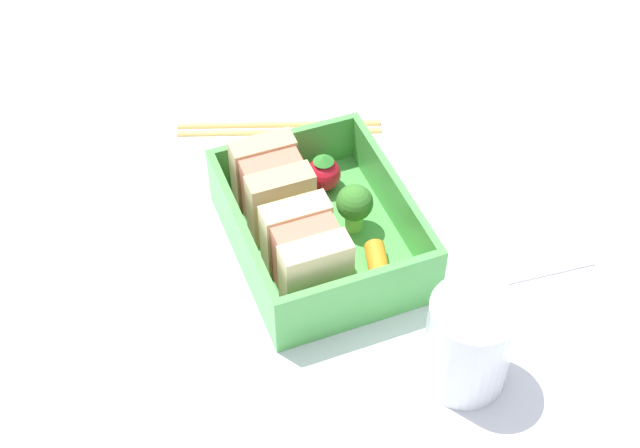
{
  "coord_description": "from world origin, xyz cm",
  "views": [
    {
      "loc": [
        -43.54,
        16.87,
        52.53
      ],
      "look_at": [
        0.0,
        0.0,
        2.7
      ],
      "focal_mm": 50.0,
      "sensor_mm": 36.0,
      "label": 1
    }
  ],
  "objects_px": {
    "sandwich_center_left": "(272,187)",
    "drinking_glass": "(469,343)",
    "carrot_stick_far_left": "(378,263)",
    "broccoli_floret": "(355,206)",
    "chopstick_pair": "(279,126)",
    "strawberry_far_left": "(324,173)",
    "sandwich_left": "(306,254)",
    "folded_napkin": "(494,218)"
  },
  "relations": [
    {
      "from": "sandwich_center_left",
      "to": "folded_napkin",
      "type": "relative_size",
      "value": 0.46
    },
    {
      "from": "strawberry_far_left",
      "to": "folded_napkin",
      "type": "height_order",
      "value": "strawberry_far_left"
    },
    {
      "from": "carrot_stick_far_left",
      "to": "broccoli_floret",
      "type": "relative_size",
      "value": 0.84
    },
    {
      "from": "sandwich_left",
      "to": "folded_napkin",
      "type": "relative_size",
      "value": 0.46
    },
    {
      "from": "carrot_stick_far_left",
      "to": "folded_napkin",
      "type": "xyz_separation_m",
      "value": [
        0.02,
        -0.11,
        -0.02
      ]
    },
    {
      "from": "sandwich_left",
      "to": "folded_napkin",
      "type": "height_order",
      "value": "sandwich_left"
    },
    {
      "from": "sandwich_center_left",
      "to": "broccoli_floret",
      "type": "bearing_deg",
      "value": -125.79
    },
    {
      "from": "drinking_glass",
      "to": "carrot_stick_far_left",
      "type": "bearing_deg",
      "value": 12.15
    },
    {
      "from": "sandwich_left",
      "to": "chopstick_pair",
      "type": "height_order",
      "value": "sandwich_left"
    },
    {
      "from": "broccoli_floret",
      "to": "strawberry_far_left",
      "type": "distance_m",
      "value": 0.05
    },
    {
      "from": "broccoli_floret",
      "to": "chopstick_pair",
      "type": "distance_m",
      "value": 0.15
    },
    {
      "from": "broccoli_floret",
      "to": "strawberry_far_left",
      "type": "height_order",
      "value": "broccoli_floret"
    },
    {
      "from": "sandwich_left",
      "to": "sandwich_center_left",
      "type": "height_order",
      "value": "same"
    },
    {
      "from": "carrot_stick_far_left",
      "to": "sandwich_center_left",
      "type": "bearing_deg",
      "value": 32.43
    },
    {
      "from": "chopstick_pair",
      "to": "folded_napkin",
      "type": "height_order",
      "value": "chopstick_pair"
    },
    {
      "from": "folded_napkin",
      "to": "drinking_glass",
      "type": "bearing_deg",
      "value": 143.04
    },
    {
      "from": "sandwich_center_left",
      "to": "chopstick_pair",
      "type": "bearing_deg",
      "value": -21.29
    },
    {
      "from": "broccoli_floret",
      "to": "folded_napkin",
      "type": "height_order",
      "value": "broccoli_floret"
    },
    {
      "from": "carrot_stick_far_left",
      "to": "strawberry_far_left",
      "type": "bearing_deg",
      "value": 2.96
    },
    {
      "from": "sandwich_center_left",
      "to": "drinking_glass",
      "type": "relative_size",
      "value": 0.81
    },
    {
      "from": "broccoli_floret",
      "to": "drinking_glass",
      "type": "distance_m",
      "value": 0.15
    },
    {
      "from": "carrot_stick_far_left",
      "to": "chopstick_pair",
      "type": "relative_size",
      "value": 0.2
    },
    {
      "from": "carrot_stick_far_left",
      "to": "drinking_glass",
      "type": "xyz_separation_m",
      "value": [
        -0.1,
        -0.02,
        0.02
      ]
    },
    {
      "from": "strawberry_far_left",
      "to": "sandwich_left",
      "type": "bearing_deg",
      "value": 151.39
    },
    {
      "from": "sandwich_left",
      "to": "chopstick_pair",
      "type": "distance_m",
      "value": 0.19
    },
    {
      "from": "carrot_stick_far_left",
      "to": "strawberry_far_left",
      "type": "xyz_separation_m",
      "value": [
        0.1,
        0.01,
        0.01
      ]
    },
    {
      "from": "folded_napkin",
      "to": "carrot_stick_far_left",
      "type": "bearing_deg",
      "value": 101.9
    },
    {
      "from": "sandwich_center_left",
      "to": "carrot_stick_far_left",
      "type": "xyz_separation_m",
      "value": [
        -0.08,
        -0.05,
        -0.02
      ]
    },
    {
      "from": "carrot_stick_far_left",
      "to": "chopstick_pair",
      "type": "xyz_separation_m",
      "value": [
        0.19,
        0.01,
        -0.02
      ]
    },
    {
      "from": "carrot_stick_far_left",
      "to": "broccoli_floret",
      "type": "height_order",
      "value": "broccoli_floret"
    },
    {
      "from": "carrot_stick_far_left",
      "to": "folded_napkin",
      "type": "bearing_deg",
      "value": -78.1
    },
    {
      "from": "strawberry_far_left",
      "to": "chopstick_pair",
      "type": "relative_size",
      "value": 0.19
    },
    {
      "from": "sandwich_center_left",
      "to": "broccoli_floret",
      "type": "height_order",
      "value": "sandwich_center_left"
    },
    {
      "from": "sandwich_left",
      "to": "carrot_stick_far_left",
      "type": "relative_size",
      "value": 1.72
    },
    {
      "from": "sandwich_left",
      "to": "folded_napkin",
      "type": "distance_m",
      "value": 0.17
    },
    {
      "from": "sandwich_left",
      "to": "carrot_stick_far_left",
      "type": "bearing_deg",
      "value": -100.62
    },
    {
      "from": "sandwich_center_left",
      "to": "chopstick_pair",
      "type": "xyz_separation_m",
      "value": [
        0.11,
        -0.04,
        -0.04
      ]
    },
    {
      "from": "sandwich_left",
      "to": "carrot_stick_far_left",
      "type": "height_order",
      "value": "sandwich_left"
    },
    {
      "from": "sandwich_center_left",
      "to": "drinking_glass",
      "type": "xyz_separation_m",
      "value": [
        -0.18,
        -0.07,
        -0.0
      ]
    },
    {
      "from": "carrot_stick_far_left",
      "to": "strawberry_far_left",
      "type": "distance_m",
      "value": 0.1
    },
    {
      "from": "broccoli_floret",
      "to": "strawberry_far_left",
      "type": "xyz_separation_m",
      "value": [
        0.05,
        0.01,
        -0.01
      ]
    },
    {
      "from": "carrot_stick_far_left",
      "to": "folded_napkin",
      "type": "relative_size",
      "value": 0.27
    }
  ]
}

